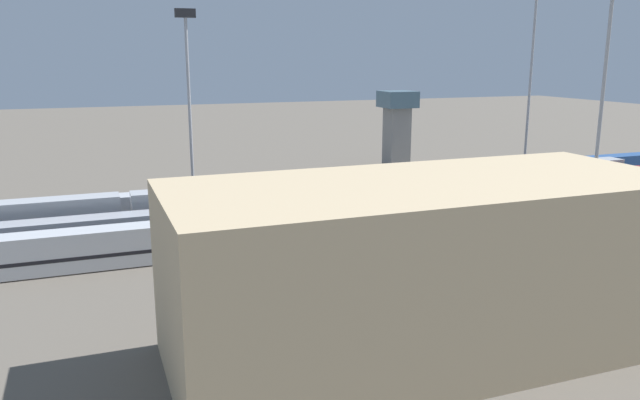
{
  "coord_description": "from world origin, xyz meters",
  "views": [
    {
      "loc": [
        28.83,
        74.47,
        20.16
      ],
      "look_at": [
        1.76,
        2.62,
        2.5
      ],
      "focal_mm": 35.0,
      "sensor_mm": 36.0,
      "label": 1
    }
  ],
  "objects_px": {
    "train_on_track_2": "(284,197)",
    "train_on_track_5": "(435,215)",
    "control_tower": "(397,123)",
    "light_mast_1": "(605,72)",
    "maintenance_shed": "(426,267)",
    "train_on_track_3": "(325,199)",
    "light_mast_2": "(188,80)",
    "train_on_track_4": "(371,209)",
    "light_mast_0": "(532,57)"
  },
  "relations": [
    {
      "from": "train_on_track_5",
      "to": "train_on_track_4",
      "type": "height_order",
      "value": "train_on_track_4"
    },
    {
      "from": "train_on_track_2",
      "to": "control_tower",
      "type": "bearing_deg",
      "value": -138.46
    },
    {
      "from": "train_on_track_4",
      "to": "light_mast_1",
      "type": "distance_m",
      "value": 32.52
    },
    {
      "from": "light_mast_0",
      "to": "light_mast_2",
      "type": "xyz_separation_m",
      "value": [
        58.34,
        0.11,
        -3.21
      ]
    },
    {
      "from": "train_on_track_4",
      "to": "maintenance_shed",
      "type": "height_order",
      "value": "maintenance_shed"
    },
    {
      "from": "train_on_track_2",
      "to": "light_mast_1",
      "type": "xyz_separation_m",
      "value": [
        -34.96,
        17.67,
        16.4
      ]
    },
    {
      "from": "train_on_track_2",
      "to": "train_on_track_4",
      "type": "height_order",
      "value": "same"
    },
    {
      "from": "train_on_track_4",
      "to": "control_tower",
      "type": "distance_m",
      "value": 44.04
    },
    {
      "from": "light_mast_0",
      "to": "maintenance_shed",
      "type": "bearing_deg",
      "value": 46.41
    },
    {
      "from": "light_mast_0",
      "to": "train_on_track_4",
      "type": "bearing_deg",
      "value": 28.78
    },
    {
      "from": "train_on_track_5",
      "to": "light_mast_2",
      "type": "height_order",
      "value": "light_mast_2"
    },
    {
      "from": "light_mast_2",
      "to": "train_on_track_2",
      "type": "bearing_deg",
      "value": 129.67
    },
    {
      "from": "train_on_track_2",
      "to": "control_tower",
      "type": "distance_m",
      "value": 41.46
    },
    {
      "from": "maintenance_shed",
      "to": "light_mast_0",
      "type": "bearing_deg",
      "value": -133.59
    },
    {
      "from": "light_mast_0",
      "to": "light_mast_1",
      "type": "relative_size",
      "value": 1.11
    },
    {
      "from": "train_on_track_4",
      "to": "control_tower",
      "type": "height_order",
      "value": "control_tower"
    },
    {
      "from": "light_mast_1",
      "to": "light_mast_2",
      "type": "relative_size",
      "value": 1.1
    },
    {
      "from": "train_on_track_2",
      "to": "light_mast_2",
      "type": "height_order",
      "value": "light_mast_2"
    },
    {
      "from": "train_on_track_2",
      "to": "train_on_track_5",
      "type": "distance_m",
      "value": 20.43
    },
    {
      "from": "train_on_track_5",
      "to": "control_tower",
      "type": "bearing_deg",
      "value": -111.74
    },
    {
      "from": "light_mast_0",
      "to": "light_mast_1",
      "type": "bearing_deg",
      "value": 65.9
    },
    {
      "from": "light_mast_1",
      "to": "train_on_track_2",
      "type": "bearing_deg",
      "value": -26.81
    },
    {
      "from": "train_on_track_2",
      "to": "train_on_track_4",
      "type": "bearing_deg",
      "value": 128.38
    },
    {
      "from": "train_on_track_4",
      "to": "train_on_track_3",
      "type": "relative_size",
      "value": 0.95
    },
    {
      "from": "light_mast_0",
      "to": "light_mast_2",
      "type": "bearing_deg",
      "value": 0.1
    },
    {
      "from": "light_mast_0",
      "to": "light_mast_1",
      "type": "xyz_separation_m",
      "value": [
        13.35,
        29.86,
        -1.75
      ]
    },
    {
      "from": "train_on_track_5",
      "to": "maintenance_shed",
      "type": "relative_size",
      "value": 2.73
    },
    {
      "from": "maintenance_shed",
      "to": "light_mast_1",
      "type": "bearing_deg",
      "value": -147.72
    },
    {
      "from": "light_mast_0",
      "to": "control_tower",
      "type": "xyz_separation_m",
      "value": [
        17.62,
        -15.01,
        -12.04
      ]
    },
    {
      "from": "control_tower",
      "to": "train_on_track_3",
      "type": "bearing_deg",
      "value": 50.13
    },
    {
      "from": "train_on_track_5",
      "to": "light_mast_0",
      "type": "height_order",
      "value": "light_mast_0"
    },
    {
      "from": "train_on_track_3",
      "to": "maintenance_shed",
      "type": "xyz_separation_m",
      "value": [
        6.64,
        36.54,
        3.48
      ]
    },
    {
      "from": "train_on_track_2",
      "to": "light_mast_2",
      "type": "relative_size",
      "value": 5.23
    },
    {
      "from": "train_on_track_2",
      "to": "maintenance_shed",
      "type": "xyz_separation_m",
      "value": [
        2.83,
        41.54,
        4.03
      ]
    },
    {
      "from": "train_on_track_3",
      "to": "light_mast_1",
      "type": "bearing_deg",
      "value": 157.87
    },
    {
      "from": "train_on_track_2",
      "to": "train_on_track_5",
      "type": "xyz_separation_m",
      "value": [
        -13.87,
        15.0,
        -0.06
      ]
    },
    {
      "from": "train_on_track_4",
      "to": "light_mast_0",
      "type": "height_order",
      "value": "light_mast_0"
    },
    {
      "from": "train_on_track_4",
      "to": "maintenance_shed",
      "type": "xyz_separation_m",
      "value": [
        10.75,
        31.54,
        3.99
      ]
    },
    {
      "from": "train_on_track_5",
      "to": "train_on_track_2",
      "type": "bearing_deg",
      "value": -47.23
    },
    {
      "from": "light_mast_0",
      "to": "light_mast_2",
      "type": "relative_size",
      "value": 1.22
    },
    {
      "from": "train_on_track_2",
      "to": "light_mast_2",
      "type": "bearing_deg",
      "value": -50.33
    },
    {
      "from": "train_on_track_5",
      "to": "train_on_track_3",
      "type": "xyz_separation_m",
      "value": [
        10.06,
        -10.0,
        0.6
      ]
    },
    {
      "from": "train_on_track_2",
      "to": "light_mast_0",
      "type": "relative_size",
      "value": 4.27
    },
    {
      "from": "train_on_track_2",
      "to": "maintenance_shed",
      "type": "bearing_deg",
      "value": 86.1
    },
    {
      "from": "train_on_track_4",
      "to": "control_tower",
      "type": "bearing_deg",
      "value": -121.48
    },
    {
      "from": "light_mast_1",
      "to": "control_tower",
      "type": "bearing_deg",
      "value": -84.57
    },
    {
      "from": "train_on_track_5",
      "to": "train_on_track_3",
      "type": "relative_size",
      "value": 1.0
    },
    {
      "from": "train_on_track_5",
      "to": "light_mast_2",
      "type": "xyz_separation_m",
      "value": [
        23.89,
        -27.08,
        15.0
      ]
    },
    {
      "from": "train_on_track_5",
      "to": "control_tower",
      "type": "distance_m",
      "value": 45.84
    },
    {
      "from": "light_mast_1",
      "to": "control_tower",
      "type": "height_order",
      "value": "light_mast_1"
    }
  ]
}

